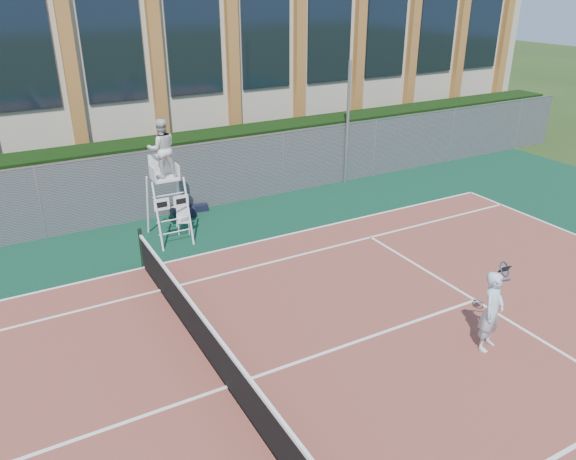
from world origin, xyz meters
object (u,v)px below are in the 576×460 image
umpire_chair (162,152)px  tennis_player (492,311)px  steel_pole (348,124)px  plastic_chair (183,217)px

umpire_chair → tennis_player: (3.99, -8.50, -1.73)m
steel_pole → tennis_player: size_ratio=2.55×
tennis_player → plastic_chair: bearing=111.8°
steel_pole → umpire_chair: 7.61m
steel_pole → tennis_player: steel_pole is taller
umpire_chair → plastic_chair: 2.21m
umpire_chair → tennis_player: size_ratio=2.06×
plastic_chair → tennis_player: 9.38m
steel_pole → plastic_chair: bearing=-168.1°
umpire_chair → plastic_chair: umpire_chair is taller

